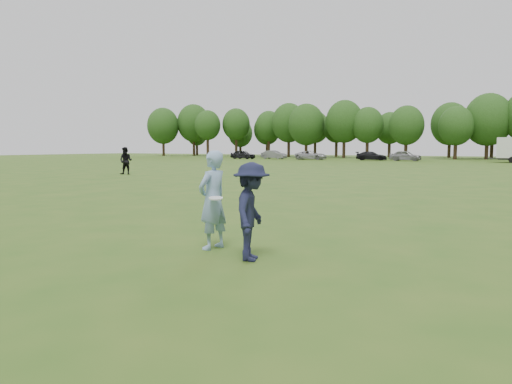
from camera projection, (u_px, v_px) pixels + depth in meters
ground at (211, 255)px, 8.63m from camera, size 200.00×200.00×0.00m
thrower at (213, 200)px, 9.04m from camera, size 0.57×0.78×1.96m
defender at (251, 211)px, 8.14m from camera, size 0.96×1.28×1.77m
player_far_a at (126, 161)px, 33.28m from camera, size 1.16×1.01×2.00m
car_a at (243, 154)px, 75.75m from camera, size 4.50×2.25×1.47m
car_b at (274, 155)px, 75.30m from camera, size 4.41×1.91×1.41m
car_c at (311, 155)px, 70.99m from camera, size 5.02×2.41×1.38m
car_d at (371, 156)px, 67.94m from camera, size 4.67×2.28×1.31m
car_e at (405, 156)px, 64.65m from camera, size 4.46×1.97×1.49m
disc_in_play at (216, 198)px, 8.76m from camera, size 0.30×0.30×0.07m
treeline at (488, 121)px, 74.19m from camera, size 130.35×18.39×11.74m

